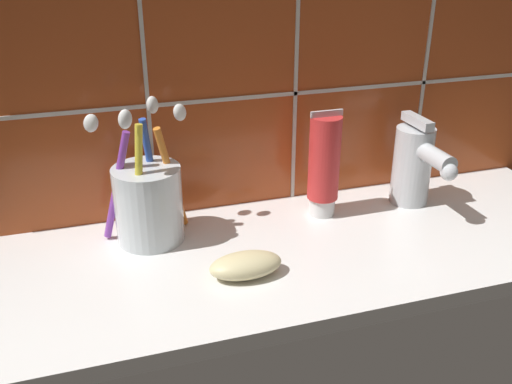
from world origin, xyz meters
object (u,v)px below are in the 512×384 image
toothbrush_cup (148,201)px  soap_bar (246,265)px  sink_faucet (415,163)px  toothpaste_tube (324,164)px

toothbrush_cup → soap_bar: 15.26cm
sink_faucet → toothbrush_cup: bearing=-92.6°
toothbrush_cup → soap_bar: size_ratio=2.13×
toothpaste_tube → sink_faucet: bearing=-3.4°
soap_bar → sink_faucet: bearing=21.3°
sink_faucet → soap_bar: sink_faucet is taller
soap_bar → toothbrush_cup: bearing=127.8°
toothpaste_tube → sink_faucet: 13.46cm
sink_faucet → toothpaste_tube: bearing=-94.6°
toothpaste_tube → soap_bar: (-14.23, -11.57, -5.92)cm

